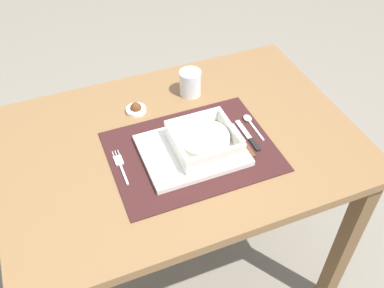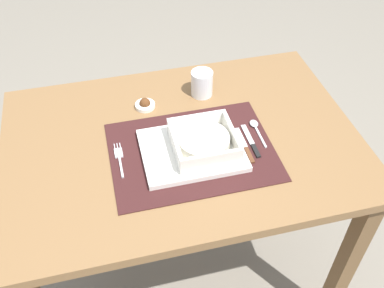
% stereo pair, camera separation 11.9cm
% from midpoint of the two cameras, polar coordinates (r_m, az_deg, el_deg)
% --- Properties ---
extents(ground_plane, '(6.00, 6.00, 0.00)m').
position_cam_midpoint_polar(ground_plane, '(1.82, -3.11, -16.32)').
color(ground_plane, gray).
extents(dining_table, '(1.01, 0.70, 0.73)m').
position_cam_midpoint_polar(dining_table, '(1.32, -4.13, -2.92)').
color(dining_table, brown).
rests_on(dining_table, ground).
extents(placemat, '(0.45, 0.34, 0.00)m').
position_cam_midpoint_polar(placemat, '(1.21, -2.81, -1.10)').
color(placemat, '#381919').
rests_on(placemat, dining_table).
extents(serving_plate, '(0.27, 0.22, 0.02)m').
position_cam_midpoint_polar(serving_plate, '(1.20, -2.83, -0.95)').
color(serving_plate, white).
rests_on(serving_plate, placemat).
extents(porridge_bowl, '(0.17, 0.17, 0.05)m').
position_cam_midpoint_polar(porridge_bowl, '(1.18, -1.31, 0.24)').
color(porridge_bowl, white).
rests_on(porridge_bowl, serving_plate).
extents(fork, '(0.02, 0.13, 0.00)m').
position_cam_midpoint_polar(fork, '(1.19, -12.19, -2.76)').
color(fork, silver).
rests_on(fork, placemat).
extents(spoon, '(0.02, 0.12, 0.01)m').
position_cam_midpoint_polar(spoon, '(1.30, 4.89, 2.91)').
color(spoon, silver).
rests_on(spoon, placemat).
extents(butter_knife, '(0.01, 0.13, 0.01)m').
position_cam_midpoint_polar(butter_knife, '(1.25, 4.74, 0.77)').
color(butter_knife, black).
rests_on(butter_knife, placemat).
extents(bread_knife, '(0.01, 0.14, 0.01)m').
position_cam_midpoint_polar(bread_knife, '(1.23, 4.02, 0.13)').
color(bread_knife, '#59331E').
rests_on(bread_knife, placemat).
extents(drinking_glass, '(0.07, 0.07, 0.08)m').
position_cam_midpoint_polar(drinking_glass, '(1.38, -2.71, 7.69)').
color(drinking_glass, white).
rests_on(drinking_glass, dining_table).
extents(condiment_saucer, '(0.06, 0.06, 0.03)m').
position_cam_midpoint_polar(condiment_saucer, '(1.35, -9.83, 4.40)').
color(condiment_saucer, white).
rests_on(condiment_saucer, dining_table).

